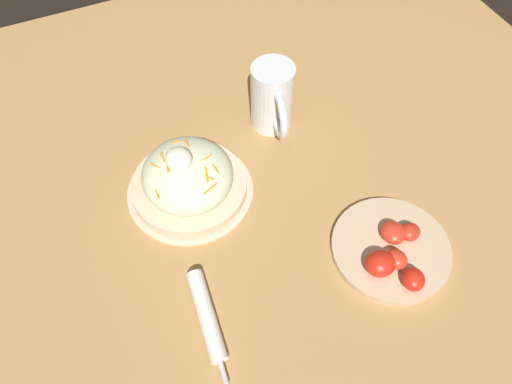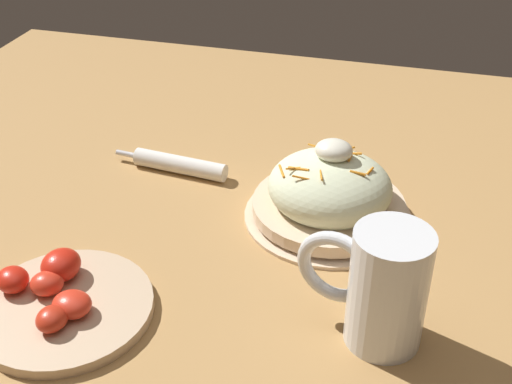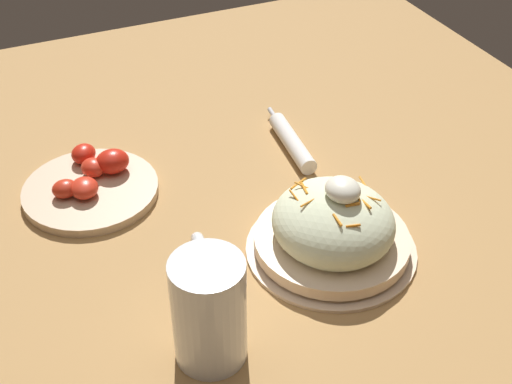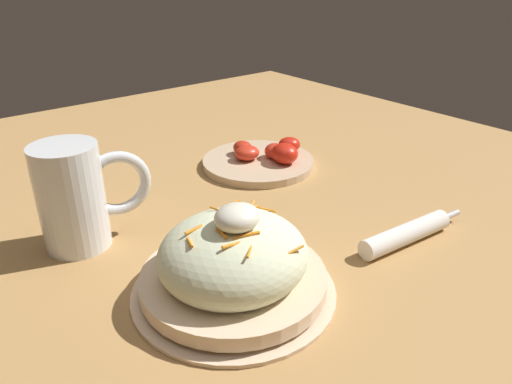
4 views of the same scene
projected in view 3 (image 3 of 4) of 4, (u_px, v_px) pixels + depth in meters
The scene contains 5 objects.
ground_plane at pixel (206, 243), 0.95m from camera, with size 1.43×1.43×0.00m, color #B2844C.
salad_plate at pixel (333, 229), 0.92m from camera, with size 0.23×0.23×0.11m.
beer_mug at pixel (209, 312), 0.77m from camera, with size 0.14×0.08×0.14m.
napkin_roll at pixel (292, 142), 1.13m from camera, with size 0.18×0.04×0.03m.
tomato_plate at pixel (91, 184), 1.04m from camera, with size 0.20×0.20×0.05m.
Camera 3 is at (0.68, -0.23, 0.64)m, focal length 49.36 mm.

